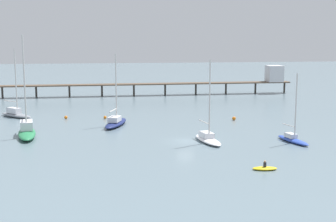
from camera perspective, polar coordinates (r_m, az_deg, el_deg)
name	(u,v)px	position (r m, az deg, el deg)	size (l,w,h in m)	color
ground_plane	(185,141)	(70.03, 2.12, -3.67)	(400.00, 400.00, 0.00)	slate
pier	(209,79)	(125.58, 5.01, 3.84)	(75.80, 4.62, 7.45)	brown
sailboat_white	(208,137)	(69.65, 4.81, -3.18)	(3.61, 8.19, 12.14)	white
sailboat_green	(27,130)	(76.10, -16.68, -2.26)	(4.04, 10.13, 15.61)	#287F4C
sailboat_navy	(116,122)	(82.06, -6.34, -1.28)	(5.30, 9.62, 12.39)	navy
sailboat_gray	(16,113)	(94.73, -17.92, -0.23)	(7.51, 7.33, 13.02)	gray
sailboat_blue	(293,138)	(71.64, 14.81, -3.15)	(3.20, 7.23, 10.15)	#2D4CB7
dinghy_yellow	(265,168)	(56.52, 11.60, -6.77)	(2.98, 1.55, 1.14)	yellow
mooring_buoy_far	(234,118)	(87.91, 7.97, -0.89)	(0.68, 0.68, 0.68)	orange
mooring_buoy_inner	(66,117)	(90.42, -12.22, -0.75)	(0.61, 0.61, 0.61)	orange
mooring_buoy_near	(105,117)	(89.26, -7.60, -0.76)	(0.58, 0.58, 0.58)	orange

